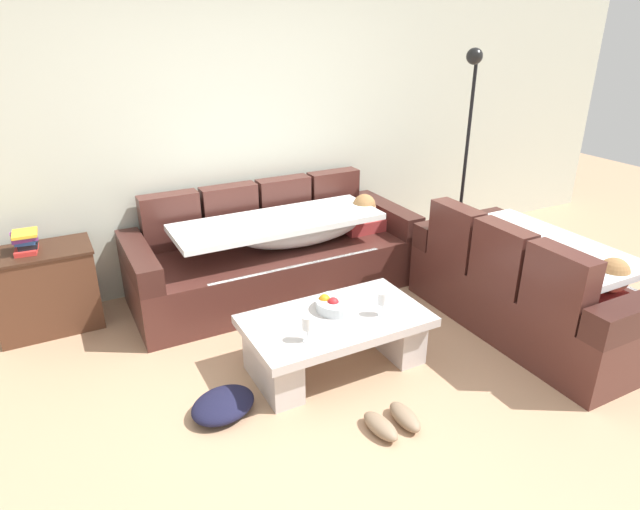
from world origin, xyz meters
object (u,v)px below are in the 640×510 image
object	(u,v)px
couch_near_window	(532,287)
coffee_table	(336,335)
couch_along_wall	(279,254)
fruit_bowl	(335,304)
wine_glass_near_left	(308,324)
floor_lamp	(466,144)
book_stack_on_cabinet	(26,241)
side_cabinet	(46,289)
wine_glass_near_right	(383,299)
crumpled_garment	(223,405)
pair_of_shoes	(393,421)

from	to	relation	value
couch_near_window	coffee_table	world-z (taller)	couch_near_window
couch_along_wall	fruit_bowl	size ratio (longest dim) A/B	8.55
wine_glass_near_left	floor_lamp	world-z (taller)	floor_lamp
book_stack_on_cabinet	side_cabinet	bearing A→B (deg)	-3.03
fruit_bowl	wine_glass_near_left	distance (m)	0.43
couch_near_window	wine_glass_near_left	distance (m)	1.85
book_stack_on_cabinet	couch_along_wall	bearing A→B (deg)	-7.03
fruit_bowl	wine_glass_near_right	world-z (taller)	wine_glass_near_right
couch_near_window	fruit_bowl	bearing A→B (deg)	77.95
side_cabinet	crumpled_garment	xyz separation A→B (m)	(0.83, -1.57, -0.26)
coffee_table	couch_along_wall	bearing A→B (deg)	83.78
couch_along_wall	crumpled_garment	bearing A→B (deg)	-125.74
couch_along_wall	wine_glass_near_right	distance (m)	1.36
couch_near_window	floor_lamp	bearing A→B (deg)	-17.40
fruit_bowl	wine_glass_near_left	bearing A→B (deg)	-142.52
couch_near_window	pair_of_shoes	world-z (taller)	couch_near_window
coffee_table	side_cabinet	xyz separation A→B (m)	(-1.66, 1.45, 0.08)
pair_of_shoes	crumpled_garment	size ratio (longest dim) A/B	0.77
pair_of_shoes	floor_lamp	bearing A→B (deg)	41.83
fruit_bowl	crumpled_garment	xyz separation A→B (m)	(-0.88, -0.20, -0.36)
couch_along_wall	side_cabinet	bearing A→B (deg)	172.84
side_cabinet	wine_glass_near_left	bearing A→B (deg)	-49.78
wine_glass_near_right	crumpled_garment	bearing A→B (deg)	179.85
fruit_bowl	floor_lamp	distance (m)	2.26
couch_along_wall	wine_glass_near_right	world-z (taller)	couch_along_wall
coffee_table	side_cabinet	world-z (taller)	side_cabinet
coffee_table	crumpled_garment	bearing A→B (deg)	-172.23
couch_along_wall	wine_glass_near_left	xyz separation A→B (m)	(-0.42, -1.40, 0.17)
couch_near_window	wine_glass_near_right	size ratio (longest dim) A/B	10.92
floor_lamp	side_cabinet	bearing A→B (deg)	174.02
wine_glass_near_right	book_stack_on_cabinet	bearing A→B (deg)	141.89
fruit_bowl	crumpled_garment	size ratio (longest dim) A/B	0.70
couch_near_window	book_stack_on_cabinet	size ratio (longest dim) A/B	7.91
couch_near_window	crumpled_garment	world-z (taller)	couch_near_window
pair_of_shoes	fruit_bowl	bearing A→B (deg)	85.97
couch_near_window	book_stack_on_cabinet	distance (m)	3.71
pair_of_shoes	crumpled_garment	xyz separation A→B (m)	(-0.82, 0.58, 0.01)
pair_of_shoes	crumpled_garment	distance (m)	1.01
coffee_table	wine_glass_near_left	world-z (taller)	wine_glass_near_left
floor_lamp	pair_of_shoes	bearing A→B (deg)	-138.17
couch_near_window	couch_along_wall	bearing A→B (deg)	44.28
couch_along_wall	coffee_table	size ratio (longest dim) A/B	1.99
side_cabinet	pair_of_shoes	bearing A→B (deg)	-52.37
wine_glass_near_left	couch_near_window	bearing A→B (deg)	-1.95
couch_near_window	pair_of_shoes	xyz separation A→B (m)	(-1.56, -0.46, -0.29)
wine_glass_near_left	floor_lamp	bearing A→B (deg)	28.83
wine_glass_near_left	coffee_table	bearing A→B (deg)	30.11
fruit_bowl	pair_of_shoes	xyz separation A→B (m)	(-0.06, -0.78, -0.37)
couch_near_window	book_stack_on_cabinet	bearing A→B (deg)	62.76
couch_near_window	wine_glass_near_right	xyz separation A→B (m)	(-1.27, 0.11, 0.16)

